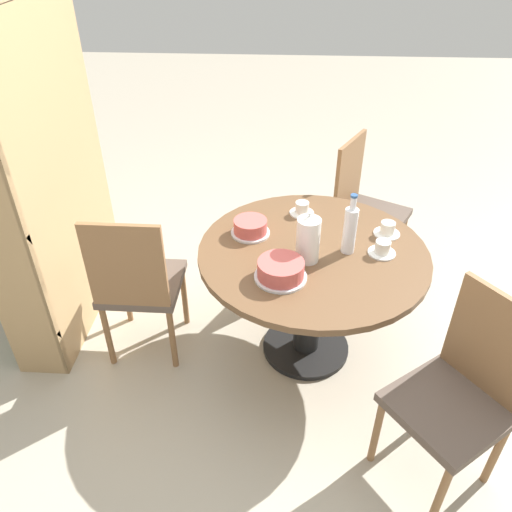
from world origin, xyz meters
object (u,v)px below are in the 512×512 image
(cake_main, at_px, (281,270))
(cup_c, at_px, (302,209))
(chair_c, at_px, (461,392))
(coffee_pot, at_px, (308,239))
(cup_b, at_px, (382,249))
(bookshelf, at_px, (49,181))
(cake_second, at_px, (250,227))
(cup_a, at_px, (387,229))
(chair_b, at_px, (138,283))
(chair_a, at_px, (364,206))
(water_bottle, at_px, (350,229))

(cake_main, distance_m, cup_c, 0.61)
(chair_c, xyz_separation_m, coffee_pot, (0.62, 0.63, 0.33))
(cup_b, bearing_deg, chair_c, -159.80)
(bookshelf, distance_m, cake_second, 1.13)
(cup_c, bearing_deg, coffee_pot, -177.81)
(cake_main, relative_size, cup_a, 1.80)
(chair_c, bearing_deg, chair_b, -149.14)
(chair_a, bearing_deg, cake_second, 163.27)
(chair_a, distance_m, water_bottle, 0.93)
(coffee_pot, height_order, water_bottle, water_bottle)
(cake_main, height_order, cup_a, cake_main)
(chair_a, distance_m, cup_a, 0.71)
(water_bottle, relative_size, cake_second, 1.56)
(bookshelf, relative_size, coffee_pot, 6.79)
(coffee_pot, xyz_separation_m, cup_a, (0.26, -0.43, -0.09))
(coffee_pot, distance_m, water_bottle, 0.22)
(cup_a, bearing_deg, chair_a, 1.38)
(chair_b, bearing_deg, chair_c, 157.46)
(chair_b, bearing_deg, chair_a, -144.94)
(cake_second, bearing_deg, cup_a, -87.09)
(chair_a, relative_size, cup_b, 6.78)
(chair_a, relative_size, coffee_pot, 3.53)
(chair_a, height_order, chair_b, same)
(water_bottle, distance_m, cup_b, 0.20)
(chair_a, bearing_deg, cake_main, -178.16)
(cake_second, bearing_deg, chair_a, -45.27)
(chair_a, height_order, chair_c, same)
(chair_b, distance_m, cake_second, 0.67)
(cake_second, relative_size, cup_b, 1.49)
(chair_a, relative_size, cake_second, 4.54)
(cake_second, bearing_deg, cake_main, -155.93)
(chair_a, distance_m, cake_second, 1.03)
(cup_a, bearing_deg, water_bottle, 127.29)
(chair_b, height_order, cup_b, chair_b)
(cup_c, bearing_deg, cake_second, 129.31)
(bookshelf, bearing_deg, chair_b, 57.17)
(cup_c, bearing_deg, chair_a, -42.26)
(cup_c, bearing_deg, chair_c, -148.56)
(bookshelf, relative_size, cake_main, 7.26)
(coffee_pot, height_order, cup_c, coffee_pot)
(chair_b, relative_size, cup_c, 6.78)
(water_bottle, bearing_deg, chair_c, -148.77)
(bookshelf, xyz_separation_m, cake_second, (-0.14, -1.11, -0.17))
(chair_a, bearing_deg, bookshelf, 135.71)
(chair_c, height_order, cup_c, chair_c)
(chair_c, distance_m, cake_second, 1.28)
(chair_b, distance_m, cake_main, 0.82)
(cake_second, bearing_deg, chair_c, -132.02)
(water_bottle, bearing_deg, bookshelf, 80.31)
(bookshelf, distance_m, coffee_pot, 1.46)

